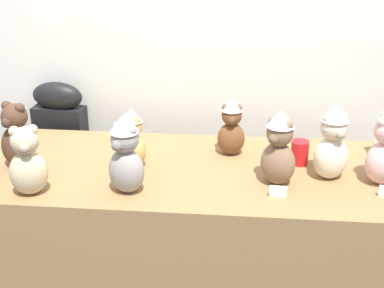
{
  "coord_description": "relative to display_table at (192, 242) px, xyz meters",
  "views": [
    {
      "loc": [
        0.21,
        -1.93,
        1.88
      ],
      "look_at": [
        0.0,
        0.25,
        0.91
      ],
      "focal_mm": 51.09,
      "sensor_mm": 36.0,
      "label": 1
    }
  ],
  "objects": [
    {
      "name": "wall_back",
      "position": [
        0.0,
        0.64,
        0.91
      ],
      "size": [
        7.0,
        0.08,
        2.6
      ],
      "primitive_type": "cube",
      "color": "silver",
      "rests_on": "ground_plane"
    },
    {
      "name": "display_table",
      "position": [
        0.0,
        0.0,
        0.0
      ],
      "size": [
        1.98,
        0.78,
        0.79
      ],
      "primitive_type": "cube",
      "color": "olive",
      "rests_on": "ground_plane"
    },
    {
      "name": "instrument_case",
      "position": [
        -0.78,
        0.52,
        0.11
      ],
      "size": [
        0.29,
        0.15,
        1.01
      ],
      "rotation": [
        0.0,
        0.0,
        -0.11
      ],
      "color": "black",
      "rests_on": "ground_plane"
    },
    {
      "name": "teddy_bear_chestnut",
      "position": [
        0.17,
        0.17,
        0.53
      ],
      "size": [
        0.13,
        0.12,
        0.28
      ],
      "rotation": [
        0.0,
        0.0,
        0.03
      ],
      "color": "brown",
      "rests_on": "display_table"
    },
    {
      "name": "teddy_bear_cocoa",
      "position": [
        -0.77,
        -0.05,
        0.54
      ],
      "size": [
        0.19,
        0.17,
        0.31
      ],
      "rotation": [
        0.0,
        0.0,
        -0.31
      ],
      "color": "#4C3323",
      "rests_on": "display_table"
    },
    {
      "name": "teddy_bear_cream",
      "position": [
        0.6,
        -0.03,
        0.56
      ],
      "size": [
        0.19,
        0.18,
        0.34
      ],
      "rotation": [
        0.0,
        0.0,
        0.43
      ],
      "color": "beige",
      "rests_on": "display_table"
    },
    {
      "name": "teddy_bear_honey",
      "position": [
        -0.27,
        -0.0,
        0.53
      ],
      "size": [
        0.16,
        0.16,
        0.28
      ],
      "rotation": [
        0.0,
        0.0,
        -0.58
      ],
      "color": "tan",
      "rests_on": "display_table"
    },
    {
      "name": "teddy_bear_mocha",
      "position": [
        0.37,
        -0.1,
        0.56
      ],
      "size": [
        0.2,
        0.19,
        0.33
      ],
      "rotation": [
        0.0,
        0.0,
        -0.57
      ],
      "color": "#7F6047",
      "rests_on": "display_table"
    },
    {
      "name": "teddy_bear_ash",
      "position": [
        -0.25,
        -0.23,
        0.56
      ],
      "size": [
        0.2,
        0.18,
        0.34
      ],
      "rotation": [
        0.0,
        0.0,
        -0.46
      ],
      "color": "gray",
      "rests_on": "display_table"
    },
    {
      "name": "teddy_bear_sand",
      "position": [
        -0.64,
        -0.29,
        0.53
      ],
      "size": [
        0.19,
        0.17,
        0.3
      ],
      "rotation": [
        0.0,
        0.0,
        0.34
      ],
      "color": "#CCB78E",
      "rests_on": "display_table"
    },
    {
      "name": "party_cup_red",
      "position": [
        0.48,
        0.1,
        0.45
      ],
      "size": [
        0.08,
        0.08,
        0.11
      ],
      "primitive_type": "cylinder",
      "color": "red",
      "rests_on": "display_table"
    },
    {
      "name": "name_card_front_middle",
      "position": [
        0.37,
        -0.23,
        0.42
      ],
      "size": [
        0.07,
        0.01,
        0.05
      ],
      "primitive_type": "cube",
      "rotation": [
        0.0,
        0.0,
        -0.06
      ],
      "color": "white",
      "rests_on": "display_table"
    }
  ]
}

